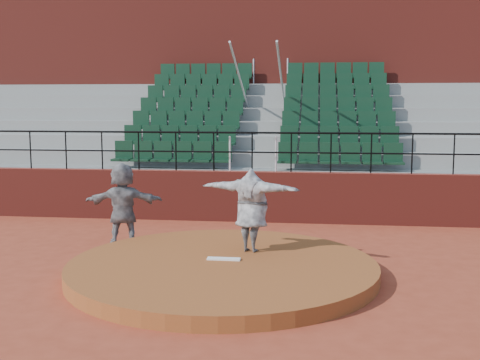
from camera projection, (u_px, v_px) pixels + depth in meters
name	position (u px, v px, depth m)	size (l,w,h in m)	color
ground	(223.00, 275.00, 10.72)	(90.00, 90.00, 0.00)	maroon
pitchers_mound	(223.00, 269.00, 10.70)	(5.50, 5.50, 0.25)	brown
pitching_rubber	(224.00, 259.00, 10.83)	(0.60, 0.15, 0.03)	white
boundary_wall	(252.00, 196.00, 15.56)	(24.00, 0.30, 1.30)	maroon
wall_railing	(252.00, 143.00, 15.38)	(24.04, 0.05, 1.03)	black
seating_deck	(264.00, 154.00, 19.04)	(24.00, 5.97, 4.63)	gray
press_box_facade	(273.00, 90.00, 22.66)	(24.00, 3.00, 7.10)	maroon
pitcher	(251.00, 210.00, 11.37)	(1.95, 0.53, 1.59)	black
fielder	(123.00, 204.00, 12.95)	(1.66, 0.53, 1.79)	black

